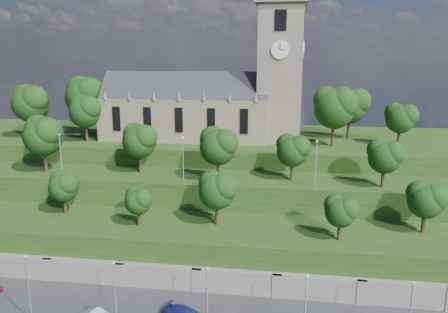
# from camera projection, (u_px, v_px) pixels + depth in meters

# --- Properties ---
(retaining_wall) EXTENTS (160.00, 2.10, 5.00)m
(retaining_wall) POSITION_uv_depth(u_px,v_px,m) (160.00, 282.00, 56.21)
(retaining_wall) COLOR slate
(retaining_wall) RESTS_ON ground
(embankment_lower) EXTENTS (160.00, 12.00, 8.00)m
(embankment_lower) POSITION_uv_depth(u_px,v_px,m) (172.00, 251.00, 61.69)
(embankment_lower) COLOR #1F3D14
(embankment_lower) RESTS_ON ground
(embankment_upper) EXTENTS (160.00, 10.00, 12.00)m
(embankment_upper) POSITION_uv_depth(u_px,v_px,m) (189.00, 211.00, 71.85)
(embankment_upper) COLOR #1F3D14
(embankment_upper) RESTS_ON ground
(hilltop) EXTENTS (160.00, 32.00, 15.00)m
(hilltop) POSITION_uv_depth(u_px,v_px,m) (210.00, 170.00, 91.78)
(hilltop) COLOR #1F3D14
(hilltop) RESTS_ON ground
(church) EXTENTS (38.60, 12.35, 27.60)m
(church) POSITION_uv_depth(u_px,v_px,m) (210.00, 100.00, 84.44)
(church) COLOR #71614F
(church) RESTS_ON hilltop
(trees_lower) EXTENTS (69.93, 8.60, 7.55)m
(trees_lower) POSITION_uv_depth(u_px,v_px,m) (186.00, 193.00, 59.71)
(trees_lower) COLOR black
(trees_lower) RESTS_ON embankment_lower
(trees_upper) EXTENTS (59.88, 8.59, 9.49)m
(trees_upper) POSITION_uv_depth(u_px,v_px,m) (176.00, 142.00, 68.70)
(trees_upper) COLOR black
(trees_upper) RESTS_ON embankment_upper
(trees_hilltop) EXTENTS (76.89, 16.36, 11.96)m
(trees_hilltop) POSITION_uv_depth(u_px,v_px,m) (184.00, 103.00, 84.14)
(trees_hilltop) COLOR black
(trees_hilltop) RESTS_ON hilltop
(lamp_posts_promenade) EXTENTS (60.36, 0.36, 7.89)m
(lamp_posts_promenade) POSITION_uv_depth(u_px,v_px,m) (115.00, 290.00, 46.44)
(lamp_posts_promenade) COLOR #B2B2B7
(lamp_posts_promenade) RESTS_ON promenade
(lamp_posts_upper) EXTENTS (40.36, 0.36, 6.98)m
(lamp_posts_upper) POSITION_uv_depth(u_px,v_px,m) (183.00, 155.00, 66.71)
(lamp_posts_upper) COLOR #B2B2B7
(lamp_posts_upper) RESTS_ON embankment_upper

